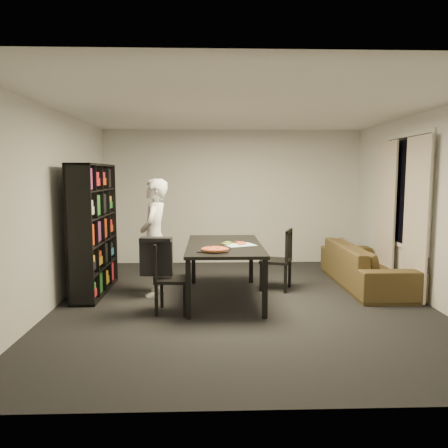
{
  "coord_description": "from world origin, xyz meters",
  "views": [
    {
      "loc": [
        -0.46,
        -5.82,
        1.75
      ],
      "look_at": [
        -0.25,
        0.32,
        1.05
      ],
      "focal_mm": 35.0,
      "sensor_mm": 36.0,
      "label": 1
    }
  ],
  "objects_px": {
    "bookshelf": "(94,229)",
    "pepperoni_pizza": "(215,249)",
    "chair_left": "(166,273)",
    "chair_right": "(282,255)",
    "dining_table": "(224,249)",
    "sofa": "(366,265)",
    "baking_tray": "(214,250)",
    "person": "(155,238)"
  },
  "relations": [
    {
      "from": "bookshelf",
      "to": "pepperoni_pizza",
      "type": "distance_m",
      "value": 2.01
    },
    {
      "from": "chair_left",
      "to": "chair_right",
      "type": "height_order",
      "value": "chair_right"
    },
    {
      "from": "dining_table",
      "to": "sofa",
      "type": "height_order",
      "value": "dining_table"
    },
    {
      "from": "sofa",
      "to": "bookshelf",
      "type": "bearing_deg",
      "value": 93.59
    },
    {
      "from": "chair_left",
      "to": "baking_tray",
      "type": "distance_m",
      "value": 0.68
    },
    {
      "from": "chair_left",
      "to": "person",
      "type": "relative_size",
      "value": 0.53
    },
    {
      "from": "dining_table",
      "to": "chair_left",
      "type": "distance_m",
      "value": 0.98
    },
    {
      "from": "chair_left",
      "to": "pepperoni_pizza",
      "type": "relative_size",
      "value": 2.55
    },
    {
      "from": "pepperoni_pizza",
      "to": "baking_tray",
      "type": "bearing_deg",
      "value": 102.78
    },
    {
      "from": "bookshelf",
      "to": "person",
      "type": "xyz_separation_m",
      "value": [
        0.91,
        -0.17,
        -0.11
      ]
    },
    {
      "from": "pepperoni_pizza",
      "to": "sofa",
      "type": "xyz_separation_m",
      "value": [
        2.4,
        1.2,
        -0.48
      ]
    },
    {
      "from": "dining_table",
      "to": "person",
      "type": "xyz_separation_m",
      "value": [
        -1.0,
        0.21,
        0.14
      ]
    },
    {
      "from": "dining_table",
      "to": "chair_left",
      "type": "xyz_separation_m",
      "value": [
        -0.76,
        -0.59,
        -0.2
      ]
    },
    {
      "from": "baking_tray",
      "to": "pepperoni_pizza",
      "type": "bearing_deg",
      "value": -77.22
    },
    {
      "from": "chair_left",
      "to": "dining_table",
      "type": "bearing_deg",
      "value": -47.38
    },
    {
      "from": "baking_tray",
      "to": "sofa",
      "type": "relative_size",
      "value": 0.18
    },
    {
      "from": "person",
      "to": "bookshelf",
      "type": "bearing_deg",
      "value": -94.5
    },
    {
      "from": "bookshelf",
      "to": "baking_tray",
      "type": "bearing_deg",
      "value": -26.77
    },
    {
      "from": "person",
      "to": "baking_tray",
      "type": "bearing_deg",
      "value": 55.74
    },
    {
      "from": "dining_table",
      "to": "chair_right",
      "type": "relative_size",
      "value": 2.01
    },
    {
      "from": "person",
      "to": "sofa",
      "type": "height_order",
      "value": "person"
    },
    {
      "from": "chair_left",
      "to": "bookshelf",
      "type": "bearing_deg",
      "value": 54.64
    },
    {
      "from": "dining_table",
      "to": "pepperoni_pizza",
      "type": "xyz_separation_m",
      "value": [
        -0.14,
        -0.56,
        0.1
      ]
    },
    {
      "from": "chair_left",
      "to": "chair_right",
      "type": "bearing_deg",
      "value": -53.3
    },
    {
      "from": "dining_table",
      "to": "chair_left",
      "type": "relative_size",
      "value": 2.09
    },
    {
      "from": "chair_right",
      "to": "person",
      "type": "relative_size",
      "value": 0.55
    },
    {
      "from": "chair_left",
      "to": "person",
      "type": "height_order",
      "value": "person"
    },
    {
      "from": "baking_tray",
      "to": "pepperoni_pizza",
      "type": "xyz_separation_m",
      "value": [
        0.01,
        -0.05,
        0.02
      ]
    },
    {
      "from": "dining_table",
      "to": "baking_tray",
      "type": "relative_size",
      "value": 4.65
    },
    {
      "from": "dining_table",
      "to": "pepperoni_pizza",
      "type": "height_order",
      "value": "pepperoni_pizza"
    },
    {
      "from": "bookshelf",
      "to": "dining_table",
      "type": "bearing_deg",
      "value": -11.29
    },
    {
      "from": "pepperoni_pizza",
      "to": "chair_left",
      "type": "bearing_deg",
      "value": -176.97
    },
    {
      "from": "baking_tray",
      "to": "sofa",
      "type": "distance_m",
      "value": 2.71
    },
    {
      "from": "person",
      "to": "chair_right",
      "type": "bearing_deg",
      "value": 102.63
    },
    {
      "from": "bookshelf",
      "to": "chair_right",
      "type": "relative_size",
      "value": 2.05
    },
    {
      "from": "sofa",
      "to": "pepperoni_pizza",
      "type": "bearing_deg",
      "value": 116.51
    },
    {
      "from": "dining_table",
      "to": "chair_right",
      "type": "height_order",
      "value": "chair_right"
    },
    {
      "from": "person",
      "to": "pepperoni_pizza",
      "type": "xyz_separation_m",
      "value": [
        0.86,
        -0.77,
        -0.04
      ]
    },
    {
      "from": "chair_left",
      "to": "person",
      "type": "distance_m",
      "value": 0.9
    },
    {
      "from": "dining_table",
      "to": "chair_right",
      "type": "bearing_deg",
      "value": 26.03
    },
    {
      "from": "pepperoni_pizza",
      "to": "dining_table",
      "type": "bearing_deg",
      "value": 76.1
    },
    {
      "from": "dining_table",
      "to": "person",
      "type": "bearing_deg",
      "value": 167.98
    }
  ]
}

